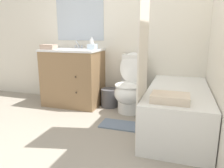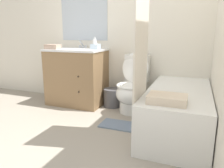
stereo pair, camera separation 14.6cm
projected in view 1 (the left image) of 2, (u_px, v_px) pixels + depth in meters
name	position (u px, v px, depth m)	size (l,w,h in m)	color
ground_plane	(79.00, 155.00, 2.03)	(14.00, 14.00, 0.00)	gray
wall_back	(125.00, 23.00, 3.30)	(8.00, 0.06, 2.50)	silver
wall_right	(223.00, 18.00, 2.14)	(0.05, 2.65, 2.50)	silver
vanity_cabinet	(73.00, 76.00, 3.41)	(0.87, 0.61, 0.87)	olive
sink_faucet	(78.00, 46.00, 3.50)	(0.14, 0.12, 0.12)	silver
toilet	(130.00, 89.00, 3.11)	(0.40, 0.65, 0.84)	white
bathtub	(177.00, 109.00, 2.55)	(0.67, 1.50, 0.49)	white
shower_curtain	(143.00, 45.00, 2.09)	(0.02, 0.51, 2.00)	silver
wastebasket	(109.00, 98.00, 3.36)	(0.26, 0.26, 0.28)	#4C4C51
tissue_box	(92.00, 47.00, 3.24)	(0.12, 0.14, 0.10)	silver
soap_dispenser	(92.00, 44.00, 3.20)	(0.06, 0.06, 0.18)	white
hand_towel_folded	(49.00, 47.00, 3.22)	(0.21, 0.14, 0.07)	tan
bath_towel_folded	(170.00, 98.00, 2.01)	(0.35, 0.25, 0.07)	beige
bath_mat	(122.00, 125.00, 2.68)	(0.52, 0.28, 0.02)	slate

